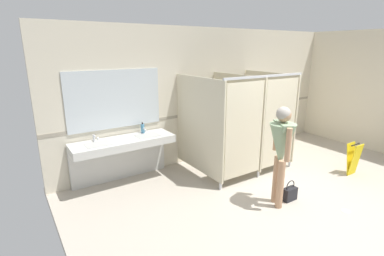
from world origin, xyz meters
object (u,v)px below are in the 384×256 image
(soap_dispenser, at_px, (143,128))
(wet_floor_sign, at_px, (353,159))
(person_standing, at_px, (281,145))
(handbag, at_px, (290,193))

(soap_dispenser, bearing_deg, wet_floor_sign, -33.62)
(wet_floor_sign, bearing_deg, person_standing, 178.77)
(person_standing, relative_size, soap_dispenser, 7.68)
(soap_dispenser, distance_m, wet_floor_sign, 4.19)
(person_standing, distance_m, handbag, 0.94)
(person_standing, bearing_deg, soap_dispenser, 120.01)
(handbag, xyz_separation_m, soap_dispenser, (-1.59, 2.28, 0.83))
(handbag, bearing_deg, wet_floor_sign, -0.60)
(person_standing, xyz_separation_m, handbag, (0.29, -0.03, -0.89))
(person_standing, distance_m, soap_dispenser, 2.60)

